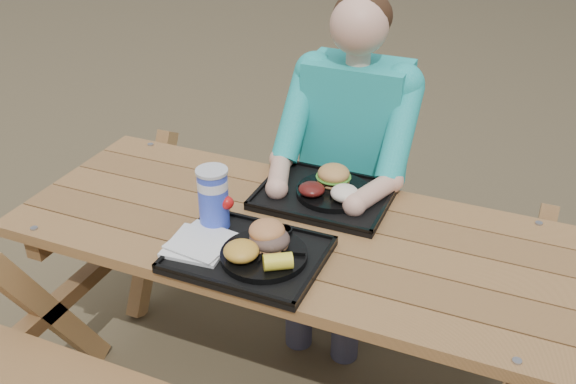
% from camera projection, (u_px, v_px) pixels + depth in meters
% --- Properties ---
extents(picnic_table, '(1.80, 1.49, 0.75)m').
position_uv_depth(picnic_table, '(288.00, 315.00, 2.27)').
color(picnic_table, '#999999').
rests_on(picnic_table, ground).
extents(tray_near, '(0.45, 0.35, 0.02)m').
position_uv_depth(tray_near, '(248.00, 255.00, 1.93)').
color(tray_near, black).
rests_on(tray_near, picnic_table).
extents(tray_far, '(0.45, 0.35, 0.02)m').
position_uv_depth(tray_far, '(324.00, 197.00, 2.23)').
color(tray_far, black).
rests_on(tray_far, picnic_table).
extents(plate_near, '(0.26, 0.26, 0.02)m').
position_uv_depth(plate_near, '(264.00, 255.00, 1.90)').
color(plate_near, black).
rests_on(plate_near, tray_near).
extents(plate_far, '(0.26, 0.26, 0.02)m').
position_uv_depth(plate_far, '(333.00, 192.00, 2.22)').
color(plate_far, black).
rests_on(plate_far, tray_far).
extents(napkin_stack, '(0.20, 0.20, 0.02)m').
position_uv_depth(napkin_stack, '(198.00, 244.00, 1.95)').
color(napkin_stack, silver).
rests_on(napkin_stack, tray_near).
extents(soda_cup, '(0.10, 0.10, 0.19)m').
position_uv_depth(soda_cup, '(214.00, 200.00, 2.00)').
color(soda_cup, blue).
rests_on(soda_cup, tray_near).
extents(condiment_bbq, '(0.05, 0.05, 0.03)m').
position_uv_depth(condiment_bbq, '(264.00, 227.00, 2.02)').
color(condiment_bbq, black).
rests_on(condiment_bbq, tray_near).
extents(condiment_mustard, '(0.05, 0.05, 0.03)m').
position_uv_depth(condiment_mustard, '(284.00, 233.00, 1.99)').
color(condiment_mustard, gold).
rests_on(condiment_mustard, tray_near).
extents(sandwich, '(0.11, 0.11, 0.12)m').
position_uv_depth(sandwich, '(269.00, 229.00, 1.89)').
color(sandwich, '#C47A45').
rests_on(sandwich, plate_near).
extents(mac_cheese, '(0.10, 0.10, 0.05)m').
position_uv_depth(mac_cheese, '(241.00, 251.00, 1.85)').
color(mac_cheese, gold).
rests_on(mac_cheese, plate_near).
extents(corn_cob, '(0.11, 0.11, 0.05)m').
position_uv_depth(corn_cob, '(278.00, 262.00, 1.81)').
color(corn_cob, yellow).
rests_on(corn_cob, plate_near).
extents(cutlery_far, '(0.09, 0.16, 0.01)m').
position_uv_depth(cutlery_far, '(285.00, 182.00, 2.29)').
color(cutlery_far, black).
rests_on(cutlery_far, tray_far).
extents(burger, '(0.11, 0.11, 0.10)m').
position_uv_depth(burger, '(334.00, 170.00, 2.23)').
color(burger, '#C68746').
rests_on(burger, plate_far).
extents(baked_beans, '(0.09, 0.09, 0.04)m').
position_uv_depth(baked_beans, '(312.00, 189.00, 2.17)').
color(baked_beans, '#531310').
rests_on(baked_beans, plate_far).
extents(potato_salad, '(0.10, 0.10, 0.05)m').
position_uv_depth(potato_salad, '(345.00, 193.00, 2.14)').
color(potato_salad, white).
rests_on(potato_salad, plate_far).
extents(diner, '(0.48, 0.84, 1.28)m').
position_uv_depth(diner, '(351.00, 181.00, 2.57)').
color(diner, teal).
rests_on(diner, ground).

